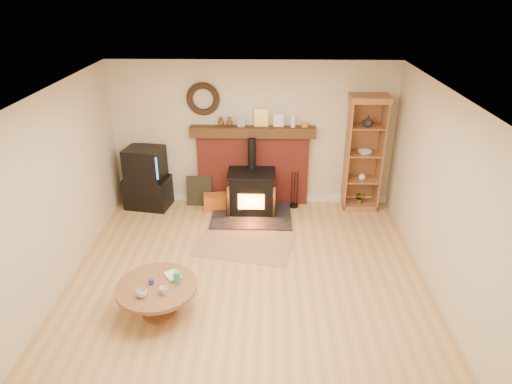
{
  "coord_description": "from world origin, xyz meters",
  "views": [
    {
      "loc": [
        0.25,
        -5.0,
        3.85
      ],
      "look_at": [
        0.1,
        1.0,
        1.0
      ],
      "focal_mm": 32.0,
      "sensor_mm": 36.0,
      "label": 1
    }
  ],
  "objects_px": {
    "tv_unit": "(147,179)",
    "curio_cabinet": "(363,153)",
    "wood_stove": "(252,193)",
    "coffee_table": "(157,291)"
  },
  "relations": [
    {
      "from": "curio_cabinet",
      "to": "coffee_table",
      "type": "xyz_separation_m",
      "value": [
        -3.03,
        -3.04,
        -0.69
      ]
    },
    {
      "from": "wood_stove",
      "to": "curio_cabinet",
      "type": "xyz_separation_m",
      "value": [
        1.96,
        0.28,
        0.66
      ]
    },
    {
      "from": "wood_stove",
      "to": "coffee_table",
      "type": "bearing_deg",
      "value": -111.2
    },
    {
      "from": "wood_stove",
      "to": "tv_unit",
      "type": "relative_size",
      "value": 1.24
    },
    {
      "from": "tv_unit",
      "to": "curio_cabinet",
      "type": "relative_size",
      "value": 0.55
    },
    {
      "from": "tv_unit",
      "to": "coffee_table",
      "type": "height_order",
      "value": "tv_unit"
    },
    {
      "from": "tv_unit",
      "to": "coffee_table",
      "type": "bearing_deg",
      "value": -74.35
    },
    {
      "from": "tv_unit",
      "to": "wood_stove",
      "type": "bearing_deg",
      "value": -5.78
    },
    {
      "from": "wood_stove",
      "to": "tv_unit",
      "type": "height_order",
      "value": "wood_stove"
    },
    {
      "from": "curio_cabinet",
      "to": "coffee_table",
      "type": "bearing_deg",
      "value": -134.87
    }
  ]
}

